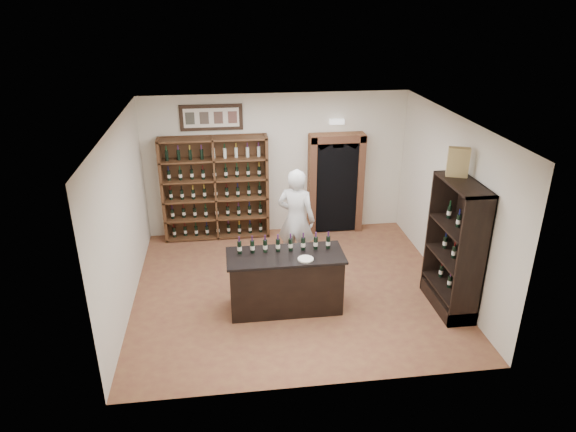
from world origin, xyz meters
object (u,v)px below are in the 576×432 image
object	(u,v)px
wine_crate	(458,162)
side_cabinet	(454,266)
wine_shelf	(215,188)
shopkeeper	(296,220)
tasting_counter	(285,282)
counter_bottle_0	(239,247)

from	to	relation	value
wine_crate	side_cabinet	bearing A→B (deg)	-63.04
wine_shelf	wine_crate	bearing A→B (deg)	-37.76
side_cabinet	shopkeeper	distance (m)	2.90
wine_shelf	tasting_counter	distance (m)	3.19
counter_bottle_0	shopkeeper	bearing A→B (deg)	48.60
side_cabinet	tasting_counter	bearing A→B (deg)	173.72
shopkeeper	tasting_counter	bearing A→B (deg)	99.40
side_cabinet	wine_crate	bearing A→B (deg)	96.01
wine_shelf	tasting_counter	world-z (taller)	wine_shelf
shopkeeper	wine_crate	bearing A→B (deg)	173.84
tasting_counter	side_cabinet	size ratio (longest dim) A/B	0.85
tasting_counter	wine_crate	xyz separation A→B (m)	(2.69, -0.01, 1.94)
wine_shelf	wine_crate	xyz separation A→B (m)	(3.79, -2.94, 1.33)
tasting_counter	shopkeeper	bearing A→B (deg)	74.80
side_cabinet	wine_shelf	bearing A→B (deg)	139.79
tasting_counter	counter_bottle_0	xyz separation A→B (m)	(-0.72, 0.13, 0.61)
side_cabinet	shopkeeper	world-z (taller)	side_cabinet
side_cabinet	wine_crate	size ratio (longest dim) A/B	4.76
wine_shelf	wine_crate	size ratio (longest dim) A/B	4.76
side_cabinet	counter_bottle_0	bearing A→B (deg)	172.81
tasting_counter	shopkeeper	world-z (taller)	shopkeeper
counter_bottle_0	wine_crate	bearing A→B (deg)	-2.36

